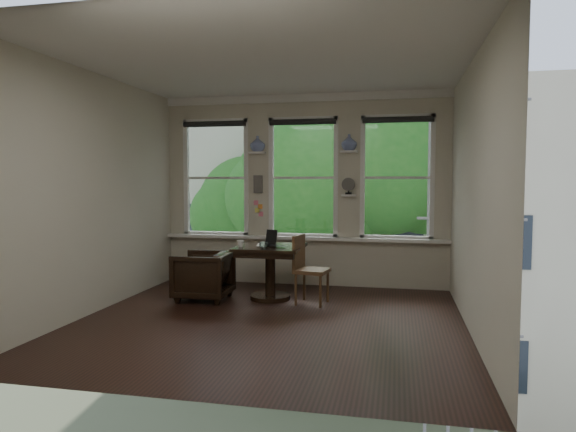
% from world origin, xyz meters
% --- Properties ---
extents(ground, '(4.50, 4.50, 0.00)m').
position_xyz_m(ground, '(0.00, 0.00, 0.00)').
color(ground, black).
rests_on(ground, ground).
extents(ceiling, '(4.50, 4.50, 0.00)m').
position_xyz_m(ceiling, '(0.00, 0.00, 3.00)').
color(ceiling, silver).
rests_on(ceiling, ground).
extents(wall_back, '(4.50, 0.00, 4.50)m').
position_xyz_m(wall_back, '(0.00, 2.25, 1.50)').
color(wall_back, beige).
rests_on(wall_back, ground).
extents(wall_front, '(4.50, 0.00, 4.50)m').
position_xyz_m(wall_front, '(0.00, -2.25, 1.50)').
color(wall_front, beige).
rests_on(wall_front, ground).
extents(wall_left, '(0.00, 4.50, 4.50)m').
position_xyz_m(wall_left, '(-2.25, 0.00, 1.50)').
color(wall_left, beige).
rests_on(wall_left, ground).
extents(wall_right, '(0.00, 4.50, 4.50)m').
position_xyz_m(wall_right, '(2.25, 0.00, 1.50)').
color(wall_right, beige).
rests_on(wall_right, ground).
extents(window_left, '(1.10, 0.12, 1.90)m').
position_xyz_m(window_left, '(-1.45, 2.25, 1.70)').
color(window_left, white).
rests_on(window_left, ground).
extents(window_center, '(1.10, 0.12, 1.90)m').
position_xyz_m(window_center, '(0.00, 2.25, 1.70)').
color(window_center, white).
rests_on(window_center, ground).
extents(window_right, '(1.10, 0.12, 1.90)m').
position_xyz_m(window_right, '(1.45, 2.25, 1.70)').
color(window_right, white).
rests_on(window_right, ground).
extents(shelf_left, '(0.26, 0.16, 0.03)m').
position_xyz_m(shelf_left, '(-0.72, 2.15, 2.10)').
color(shelf_left, white).
rests_on(shelf_left, ground).
extents(shelf_right, '(0.26, 0.16, 0.03)m').
position_xyz_m(shelf_right, '(0.72, 2.15, 2.10)').
color(shelf_right, white).
rests_on(shelf_right, ground).
extents(intercom, '(0.14, 0.06, 0.28)m').
position_xyz_m(intercom, '(-0.72, 2.18, 1.60)').
color(intercom, '#59544F').
rests_on(intercom, ground).
extents(sticky_notes, '(0.16, 0.01, 0.24)m').
position_xyz_m(sticky_notes, '(-0.72, 2.19, 1.25)').
color(sticky_notes, pink).
rests_on(sticky_notes, ground).
extents(desk_fan, '(0.20, 0.20, 0.24)m').
position_xyz_m(desk_fan, '(0.72, 2.13, 1.53)').
color(desk_fan, '#59544F').
rests_on(desk_fan, ground).
extents(vase_left, '(0.24, 0.24, 0.25)m').
position_xyz_m(vase_left, '(-0.72, 2.15, 2.24)').
color(vase_left, silver).
rests_on(vase_left, shelf_left).
extents(vase_right, '(0.24, 0.24, 0.25)m').
position_xyz_m(vase_right, '(0.72, 2.15, 2.24)').
color(vase_right, silver).
rests_on(vase_right, shelf_right).
extents(table, '(0.90, 0.90, 0.75)m').
position_xyz_m(table, '(-0.26, 1.11, 0.38)').
color(table, black).
rests_on(table, ground).
extents(armchair_left, '(0.76, 0.74, 0.67)m').
position_xyz_m(armchair_left, '(-1.17, 0.89, 0.34)').
color(armchair_left, black).
rests_on(armchair_left, ground).
extents(cushion_red, '(0.45, 0.45, 0.06)m').
position_xyz_m(cushion_red, '(-1.17, 0.89, 0.45)').
color(cushion_red, maroon).
rests_on(cushion_red, armchair_left).
extents(side_chair_right, '(0.48, 0.48, 0.92)m').
position_xyz_m(side_chair_right, '(0.35, 0.96, 0.46)').
color(side_chair_right, '#4B301A').
rests_on(side_chair_right, ground).
extents(laptop, '(0.40, 0.32, 0.03)m').
position_xyz_m(laptop, '(-0.17, 0.95, 0.76)').
color(laptop, black).
rests_on(laptop, table).
extents(mug, '(0.12, 0.12, 0.09)m').
position_xyz_m(mug, '(-0.63, 0.92, 0.80)').
color(mug, white).
rests_on(mug, table).
extents(drinking_glass, '(0.15, 0.15, 0.09)m').
position_xyz_m(drinking_glass, '(-0.27, 0.80, 0.80)').
color(drinking_glass, white).
rests_on(drinking_glass, table).
extents(tablet, '(0.17, 0.11, 0.22)m').
position_xyz_m(tablet, '(-0.26, 1.18, 0.86)').
color(tablet, black).
rests_on(tablet, table).
extents(papers, '(0.28, 0.34, 0.00)m').
position_xyz_m(papers, '(-0.37, 1.21, 0.75)').
color(papers, silver).
rests_on(papers, table).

